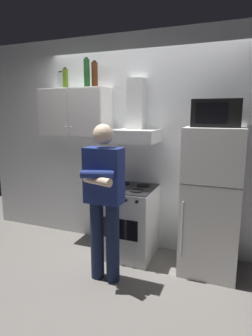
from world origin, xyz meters
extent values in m
plane|color=slate|center=(0.00, 0.00, 0.00)|extent=(7.00, 7.00, 0.00)
cube|color=white|center=(0.00, 0.60, 1.35)|extent=(4.80, 0.10, 2.70)
cube|color=white|center=(-0.85, 0.38, 1.75)|extent=(0.90, 0.34, 0.60)
cube|color=white|center=(-1.07, 0.20, 1.75)|extent=(0.43, 0.01, 0.58)
cube|color=white|center=(-0.62, 0.20, 1.75)|extent=(0.43, 0.01, 0.58)
sphere|color=#B2B2B7|center=(-0.89, 0.19, 1.57)|extent=(0.02, 0.02, 0.02)
sphere|color=#B2B2B7|center=(-0.81, 0.19, 1.57)|extent=(0.02, 0.02, 0.02)
cube|color=silver|center=(-0.05, 0.25, 0.42)|extent=(0.60, 0.60, 0.85)
cube|color=black|center=(-0.05, 0.25, 0.86)|extent=(0.59, 0.59, 0.01)
cube|color=black|center=(-0.05, -0.05, 0.45)|extent=(0.42, 0.01, 0.24)
cylinder|color=black|center=(-0.18, 0.13, 0.87)|extent=(0.16, 0.16, 0.01)
cylinder|color=black|center=(0.08, 0.13, 0.87)|extent=(0.16, 0.16, 0.01)
cylinder|color=black|center=(-0.18, 0.37, 0.87)|extent=(0.16, 0.16, 0.01)
cylinder|color=black|center=(0.08, 0.37, 0.87)|extent=(0.16, 0.16, 0.01)
cylinder|color=black|center=(-0.25, -0.06, 0.80)|extent=(0.04, 0.02, 0.04)
cylinder|color=black|center=(-0.12, -0.06, 0.80)|extent=(0.04, 0.02, 0.04)
cylinder|color=black|center=(0.02, -0.06, 0.80)|extent=(0.04, 0.02, 0.04)
cylinder|color=black|center=(0.15, -0.06, 0.80)|extent=(0.04, 0.02, 0.04)
cube|color=white|center=(-0.05, 0.33, 1.47)|extent=(0.60, 0.44, 0.15)
cube|color=white|center=(-0.05, 0.47, 1.85)|extent=(0.20, 0.16, 0.60)
cube|color=white|center=(0.90, 0.25, 0.80)|extent=(0.60, 0.60, 1.60)
cube|color=#4C4C4C|center=(0.90, -0.05, 1.04)|extent=(0.59, 0.01, 0.01)
cylinder|color=silver|center=(0.65, -0.06, 0.56)|extent=(0.02, 0.02, 0.60)
cube|color=black|center=(0.90, 0.27, 1.74)|extent=(0.48, 0.36, 0.28)
cube|color=black|center=(0.86, 0.09, 1.74)|extent=(0.30, 0.01, 0.20)
cylinder|color=#192342|center=(-0.19, -0.35, 0.42)|extent=(0.14, 0.14, 0.85)
cylinder|color=#192342|center=(-0.01, -0.35, 0.42)|extent=(0.14, 0.14, 0.85)
cube|color=navy|center=(-0.10, -0.35, 1.13)|extent=(0.38, 0.20, 0.56)
cylinder|color=navy|center=(-0.10, -0.49, 1.17)|extent=(0.33, 0.17, 0.08)
cylinder|color=beige|center=(-0.10, -0.49, 1.11)|extent=(0.33, 0.17, 0.08)
sphere|color=beige|center=(-0.10, -0.35, 1.54)|extent=(0.20, 0.20, 0.20)
cylinder|color=#4C6B19|center=(-0.96, 0.35, 2.17)|extent=(0.07, 0.07, 0.24)
cylinder|color=black|center=(-0.96, 0.35, 2.30)|extent=(0.04, 0.04, 0.02)
cylinder|color=#47230F|center=(-0.57, 0.40, 2.20)|extent=(0.08, 0.08, 0.30)
cylinder|color=black|center=(-0.57, 0.40, 2.36)|extent=(0.04, 0.04, 0.02)
cylinder|color=#B2B5BA|center=(-1.07, 0.40, 2.15)|extent=(0.08, 0.08, 0.20)
cylinder|color=black|center=(-1.07, 0.40, 2.26)|extent=(0.05, 0.05, 0.02)
cylinder|color=#19471E|center=(-0.66, 0.36, 2.22)|extent=(0.07, 0.07, 0.34)
cylinder|color=black|center=(-0.66, 0.36, 2.40)|extent=(0.04, 0.04, 0.02)
camera|label=1|loc=(1.11, -2.82, 1.74)|focal=30.10mm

